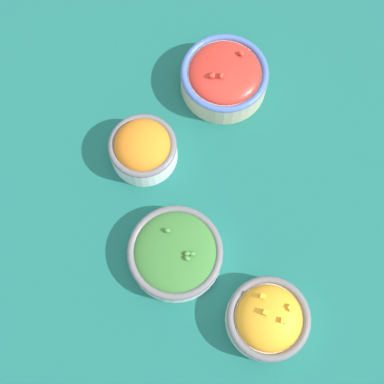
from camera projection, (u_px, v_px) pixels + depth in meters
ground_plane at (192, 197)px, 0.90m from camera, size 3.00×3.00×0.00m
bowl_squash at (268, 319)px, 0.81m from camera, size 0.13×0.13×0.07m
bowl_cherry_tomatoes at (224, 77)px, 0.94m from camera, size 0.15×0.15×0.07m
bowl_carrots at (143, 148)px, 0.89m from camera, size 0.11×0.11×0.07m
bowl_broccoli at (175, 253)px, 0.85m from camera, size 0.15×0.15×0.05m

